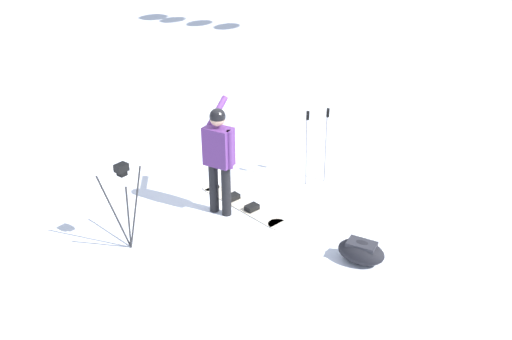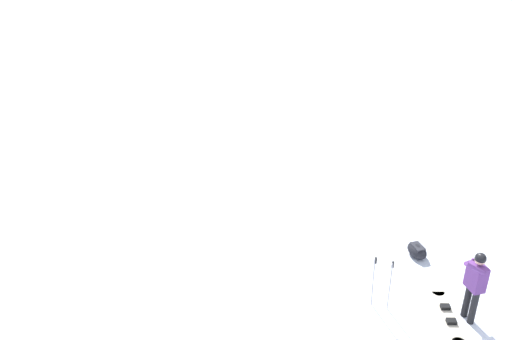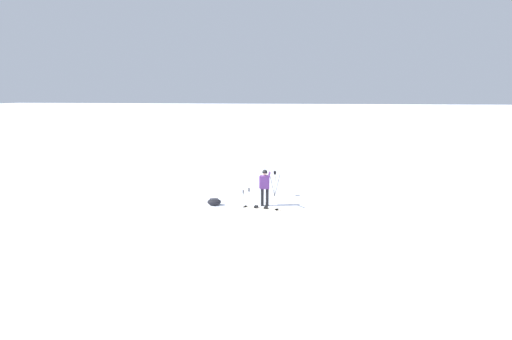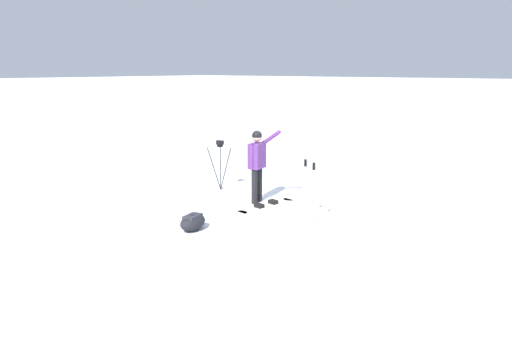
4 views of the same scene
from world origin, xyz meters
name	(u,v)px [view 2 (image 2 of 4)]	position (x,y,z in m)	size (l,w,h in m)	color
ground_plane	(445,331)	(0.00, 0.00, 0.00)	(300.00, 300.00, 0.00)	white
snowboarder	(475,280)	(0.30, -0.61, 1.01)	(0.54, 0.63, 1.68)	black
snowboard	(448,315)	(0.42, -0.26, 0.02)	(1.79, 0.50, 0.10)	beige
gear_bag_large	(417,250)	(2.54, -0.40, 0.16)	(0.67, 0.48, 0.30)	black
ski_poles	(382,277)	(0.85, 1.11, 0.83)	(0.28, 0.39, 1.26)	gray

